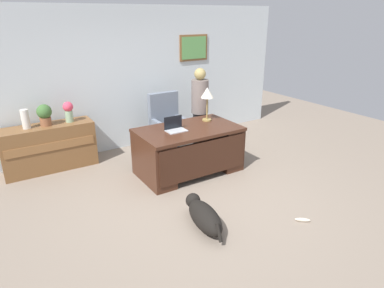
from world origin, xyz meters
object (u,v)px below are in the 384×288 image
(desk, at_px, (189,149))
(dog_lying, at_px, (204,216))
(person_standing, at_px, (200,110))
(potted_plant, at_px, (45,114))
(credenza, at_px, (49,147))
(vase_with_flowers, at_px, (68,111))
(armchair, at_px, (168,127))
(laptop, at_px, (175,127))
(vase_empty, at_px, (25,119))
(desk_lamp, at_px, (207,95))
(dog_toy_bone, at_px, (303,220))

(desk, relative_size, dog_lying, 1.83)
(person_standing, bearing_deg, potted_plant, 165.55)
(credenza, xyz_separation_m, person_standing, (2.64, -0.68, 0.44))
(vase_with_flowers, height_order, potted_plant, potted_plant)
(armchair, height_order, vase_with_flowers, armchair)
(laptop, bearing_deg, dog_lying, -106.46)
(armchair, xyz_separation_m, vase_empty, (-2.39, 0.38, 0.44))
(credenza, bearing_deg, desk_lamp, -25.44)
(dog_lying, xyz_separation_m, vase_with_flowers, (-0.88, 2.85, 0.83))
(armchair, relative_size, dog_lying, 1.25)
(armchair, distance_m, desk_lamp, 1.14)
(desk_lamp, bearing_deg, dog_lying, -125.31)
(credenza, xyz_separation_m, vase_with_flowers, (0.40, 0.00, 0.59))
(armchair, xyz_separation_m, desk_lamp, (0.36, -0.79, 0.73))
(desk, bearing_deg, person_standing, 46.67)
(potted_plant, xyz_separation_m, dog_toy_bone, (2.42, -3.45, -0.96))
(person_standing, relative_size, dog_lying, 1.76)
(armchair, distance_m, dog_toy_bone, 3.12)
(dog_lying, xyz_separation_m, desk_lamp, (1.19, 1.67, 1.08))
(vase_empty, bearing_deg, credenza, -0.27)
(armchair, distance_m, person_standing, 0.70)
(dog_lying, bearing_deg, laptop, 73.54)
(person_standing, height_order, laptop, person_standing)
(laptop, distance_m, desk_lamp, 0.86)
(person_standing, relative_size, desk_lamp, 2.75)
(vase_empty, distance_m, potted_plant, 0.30)
(person_standing, height_order, desk_lamp, person_standing)
(person_standing, xyz_separation_m, desk_lamp, (-0.18, -0.50, 0.41))
(dog_lying, relative_size, vase_with_flowers, 2.60)
(vase_with_flowers, bearing_deg, vase_empty, 180.00)
(vase_with_flowers, bearing_deg, dog_lying, -72.78)
(desk, bearing_deg, desk_lamp, 24.29)
(potted_plant, bearing_deg, vase_with_flowers, 0.00)
(person_standing, height_order, dog_lying, person_standing)
(laptop, bearing_deg, dog_toy_bone, -71.41)
(dog_toy_bone, bearing_deg, armchair, 96.09)
(desk, distance_m, potted_plant, 2.47)
(vase_with_flowers, bearing_deg, armchair, -12.71)
(dog_lying, xyz_separation_m, laptop, (0.44, 1.50, 0.68))
(armchair, relative_size, vase_with_flowers, 3.24)
(desk, bearing_deg, dog_lying, -115.24)
(armchair, distance_m, vase_empty, 2.46)
(credenza, xyz_separation_m, potted_plant, (0.01, 0.00, 0.59))
(desk_lamp, bearing_deg, person_standing, 70.20)
(armchair, bearing_deg, dog_lying, -108.45)
(dog_lying, bearing_deg, desk_lamp, 54.69)
(person_standing, xyz_separation_m, vase_empty, (-2.93, 0.68, 0.12))
(armchair, xyz_separation_m, person_standing, (0.54, -0.29, 0.33))
(credenza, height_order, dog_toy_bone, credenza)
(vase_with_flowers, distance_m, potted_plant, 0.38)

